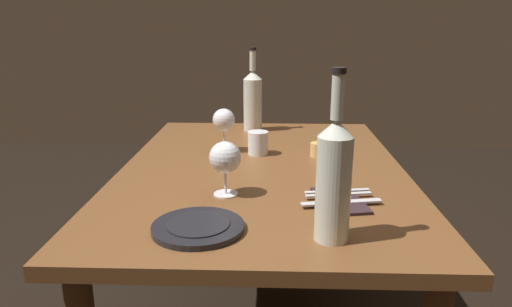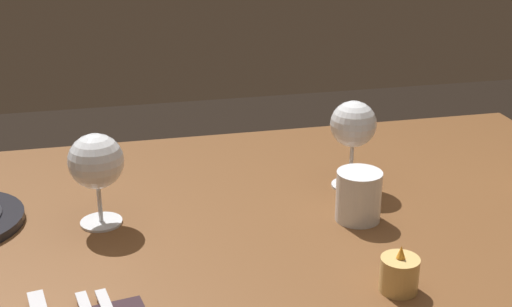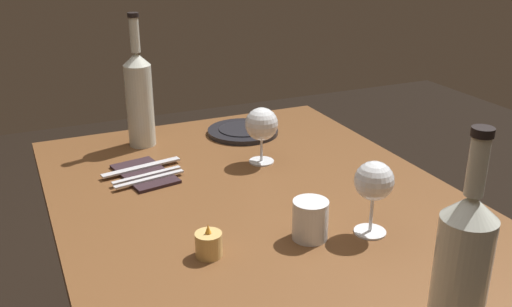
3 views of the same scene
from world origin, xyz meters
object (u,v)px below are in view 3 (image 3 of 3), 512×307
fork_inner (147,175)px  table_knife (142,167)px  wine_bottle (461,271)px  fork_outer (149,179)px  votive_candle (209,245)px  wine_glass_left (374,183)px  wine_glass_right (262,125)px  wine_bottle_second (139,97)px  water_tumbler (310,222)px  folded_napkin (145,174)px  dinner_plate (243,131)px

fork_inner → table_knife: same height
wine_bottle → fork_outer: (0.76, 0.26, -0.12)m
fork_inner → votive_candle: bearing=-177.1°
wine_glass_left → votive_candle: size_ratio=2.33×
fork_outer → fork_inner: bearing=0.0°
wine_glass_right → wine_bottle_second: size_ratio=0.40×
wine_bottle_second → water_tumbler: size_ratio=4.54×
water_tumbler → table_knife: water_tumbler is taller
wine_glass_left → wine_glass_right: wine_glass_left is taller
fork_outer → wine_glass_right: bearing=-88.2°
wine_glass_left → wine_bottle_second: (0.69, 0.30, 0.03)m
wine_glass_left → fork_outer: 0.56m
votive_candle → fork_inner: (0.40, 0.02, -0.01)m
water_tumbler → wine_glass_right: bearing=-10.7°
wine_glass_left → fork_outer: (0.42, 0.35, -0.10)m
wine_bottle_second → wine_glass_right: bearing=-135.2°
votive_candle → folded_napkin: bearing=2.8°
wine_bottle_second → fork_inner: bearing=168.6°
votive_candle → table_knife: votive_candle is taller
wine_bottle_second → table_knife: (-0.19, 0.05, -0.13)m
wine_bottle → dinner_plate: (0.99, -0.08, -0.13)m
votive_candle → table_knife: size_ratio=0.32×
wine_bottle_second → dinner_plate: 0.33m
dinner_plate → fork_inner: dinner_plate is taller
water_tumbler → votive_candle: (0.02, 0.21, -0.01)m
wine_bottle_second → water_tumbler: 0.69m
wine_glass_left → wine_bottle: wine_bottle is taller
table_knife → wine_glass_left: bearing=-145.1°
dinner_plate → fork_outer: size_ratio=1.17×
fork_inner → fork_outer: same height
fork_inner → table_knife: size_ratio=0.85×
wine_bottle_second → folded_napkin: wine_bottle_second is taller
folded_napkin → fork_inner: fork_inner is taller
table_knife → dinner_plate: bearing=-66.0°
wine_bottle → water_tumbler: (0.37, 0.03, -0.10)m
wine_bottle → fork_inner: 0.84m
wine_bottle_second → table_knife: size_ratio=1.76×
wine_glass_right → wine_glass_left: bearing=-173.8°
wine_bottle → wine_bottle_second: wine_bottle_second is taller
folded_napkin → votive_candle: bearing=-177.2°
wine_glass_left → folded_napkin: wine_glass_left is taller
water_tumbler → fork_outer: size_ratio=0.45×
wine_glass_right → votive_candle: (-0.38, 0.28, -0.08)m
fork_outer → table_knife: size_ratio=0.85×
wine_glass_right → fork_outer: (-0.01, 0.30, -0.09)m
folded_napkin → fork_outer: bearing=180.0°
wine_bottle → fork_inner: wine_bottle is taller
wine_bottle → water_tumbler: wine_bottle is taller
wine_glass_left → table_knife: 0.62m
wine_bottle_second → fork_outer: bearing=169.7°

